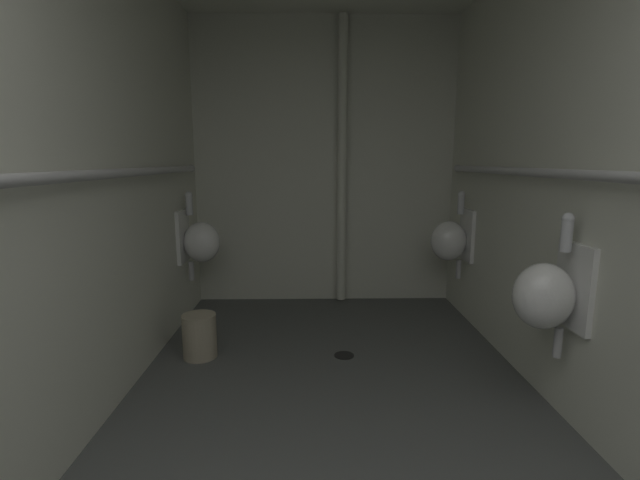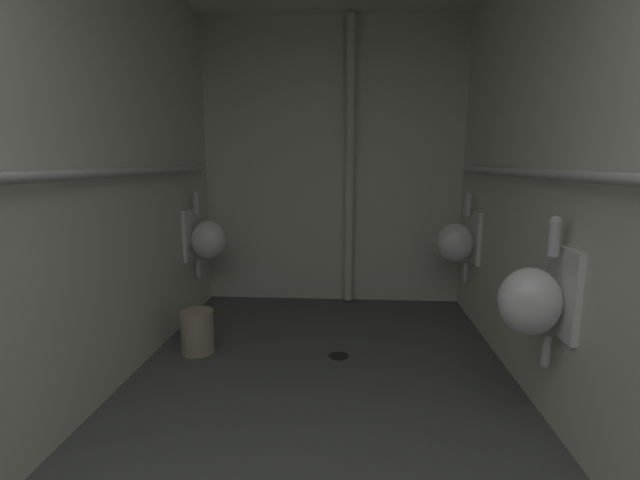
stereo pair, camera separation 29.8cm
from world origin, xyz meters
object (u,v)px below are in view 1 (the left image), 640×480
(waste_bin, at_px, (200,336))
(urinal_right_mid, at_px, (548,294))
(standpipe_back_wall, at_px, (342,164))
(urinal_left_mid, at_px, (199,241))
(urinal_right_far, at_px, (451,239))
(floor_drain, at_px, (344,355))

(waste_bin, bearing_deg, urinal_right_mid, -21.99)
(standpipe_back_wall, bearing_deg, urinal_left_mid, -159.08)
(urinal_left_mid, relative_size, urinal_right_mid, 1.00)
(standpipe_back_wall, relative_size, waste_bin, 8.45)
(urinal_right_far, relative_size, waste_bin, 2.46)
(urinal_right_far, bearing_deg, standpipe_back_wall, 153.52)
(urinal_right_far, relative_size, floor_drain, 5.39)
(urinal_right_far, xyz_separation_m, waste_bin, (-1.98, -0.78, -0.54))
(urinal_right_far, bearing_deg, waste_bin, -158.54)
(urinal_left_mid, relative_size, floor_drain, 5.39)
(urinal_right_mid, distance_m, floor_drain, 1.43)
(waste_bin, bearing_deg, urinal_right_far, 21.46)
(floor_drain, height_order, waste_bin, waste_bin)
(standpipe_back_wall, distance_m, floor_drain, 1.81)
(floor_drain, xyz_separation_m, waste_bin, (-1.01, 0.00, 0.15))
(urinal_right_mid, relative_size, standpipe_back_wall, 0.29)
(urinal_right_mid, distance_m, waste_bin, 2.20)
(urinal_right_mid, distance_m, standpipe_back_wall, 2.31)
(urinal_right_far, bearing_deg, urinal_right_mid, -90.00)
(urinal_left_mid, relative_size, urinal_right_far, 1.00)
(urinal_right_far, relative_size, standpipe_back_wall, 0.29)
(waste_bin, bearing_deg, floor_drain, -0.25)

